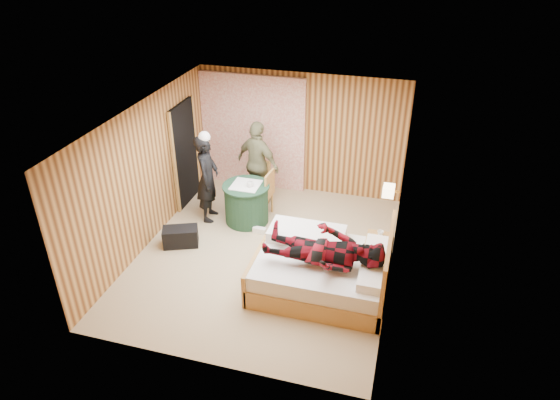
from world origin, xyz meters
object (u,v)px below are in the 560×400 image
(wall_lamp, at_px, (389,191))
(man_at_table, at_px, (258,164))
(woman_standing, at_px, (207,178))
(man_on_bed, at_px, (325,243))
(round_table, at_px, (247,203))
(duffel_bag, at_px, (181,237))
(nightstand, at_px, (378,254))
(chair_near, at_px, (264,191))
(chair_far, at_px, (258,180))
(bed, at_px, (324,270))

(wall_lamp, bearing_deg, man_at_table, 154.27)
(woman_standing, xyz_separation_m, man_on_bed, (2.53, -1.66, 0.14))
(round_table, height_order, duffel_bag, round_table)
(nightstand, distance_m, man_on_bed, 1.33)
(wall_lamp, xyz_separation_m, woman_standing, (-3.30, 0.43, -0.45))
(man_on_bed, bearing_deg, round_table, 136.09)
(man_at_table, relative_size, man_on_bed, 0.97)
(chair_near, relative_size, man_on_bed, 0.54)
(chair_far, xyz_separation_m, man_on_bed, (1.79, -2.43, 0.44))
(man_at_table, bearing_deg, chair_near, 143.56)
(woman_standing, bearing_deg, round_table, -92.36)
(bed, xyz_separation_m, woman_standing, (-2.50, 1.43, 0.53))
(nightstand, height_order, man_on_bed, man_on_bed)
(bed, xyz_separation_m, man_at_table, (-1.78, 2.25, 0.54))
(duffel_bag, bearing_deg, chair_far, 41.22)
(round_table, height_order, chair_near, chair_near)
(round_table, bearing_deg, chair_near, 45.01)
(bed, height_order, man_at_table, man_at_table)
(nightstand, xyz_separation_m, man_on_bed, (-0.73, -0.88, 0.68))
(chair_near, bearing_deg, man_at_table, -145.45)
(wall_lamp, height_order, chair_far, wall_lamp)
(round_table, height_order, chair_far, chair_far)
(nightstand, xyz_separation_m, woman_standing, (-3.26, 0.78, 0.55))
(bed, xyz_separation_m, nightstand, (0.76, 0.65, -0.02))
(chair_far, relative_size, chair_near, 0.97)
(round_table, distance_m, duffel_bag, 1.40)
(bed, distance_m, chair_near, 2.35)
(round_table, bearing_deg, nightstand, -18.71)
(nightstand, distance_m, round_table, 2.68)
(nightstand, relative_size, chair_far, 0.65)
(man_at_table, bearing_deg, bed, 152.16)
(bed, height_order, nightstand, bed)
(round_table, bearing_deg, bed, -40.33)
(round_table, distance_m, chair_near, 0.41)
(nightstand, bearing_deg, man_on_bed, -129.64)
(duffel_bag, relative_size, woman_standing, 0.36)
(wall_lamp, bearing_deg, duffel_bag, -170.60)
(duffel_bag, distance_m, man_at_table, 2.12)
(chair_near, distance_m, man_at_table, 0.62)
(wall_lamp, height_order, woman_standing, woman_standing)
(woman_standing, relative_size, man_on_bed, 0.96)
(woman_standing, height_order, man_at_table, man_at_table)
(wall_lamp, bearing_deg, bed, -128.59)
(chair_far, bearing_deg, man_on_bed, -44.01)
(bed, relative_size, man_on_bed, 1.15)
(nightstand, height_order, woman_standing, woman_standing)
(man_on_bed, bearing_deg, chair_far, 126.41)
(wall_lamp, relative_size, bed, 0.13)
(duffel_bag, bearing_deg, man_at_table, 42.09)
(chair_far, bearing_deg, nightstand, -22.01)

